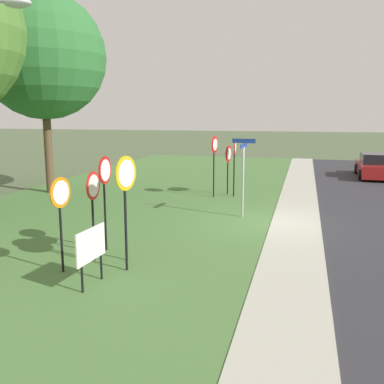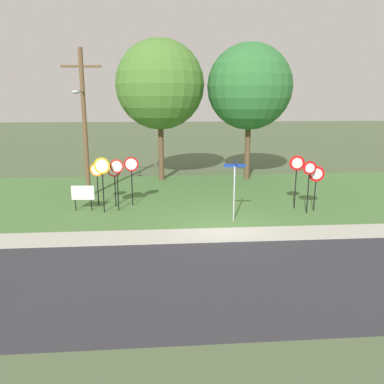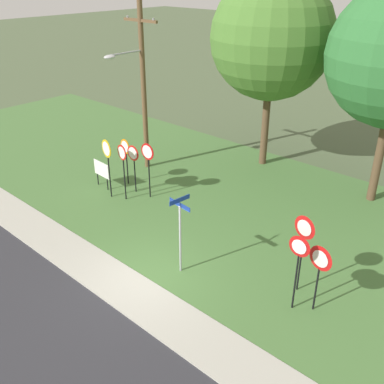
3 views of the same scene
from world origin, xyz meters
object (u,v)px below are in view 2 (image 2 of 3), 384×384
(stop_sign_near_left, at_px, (131,170))
(yield_sign_far_left, at_px, (297,169))
(stop_sign_far_center, at_px, (117,174))
(yield_sign_near_left, at_px, (316,178))
(stop_sign_far_left, at_px, (102,172))
(oak_tree_right, at_px, (249,87))
(stop_sign_near_right, at_px, (114,175))
(street_name_post, at_px, (234,185))
(utility_pole, at_px, (84,118))
(stop_sign_far_right, at_px, (97,175))
(notice_board, at_px, (83,194))
(oak_tree_left, at_px, (160,85))
(yield_sign_near_right, at_px, (309,175))

(stop_sign_near_left, height_order, yield_sign_far_left, yield_sign_far_left)
(stop_sign_far_center, distance_m, yield_sign_near_left, 9.58)
(stop_sign_far_left, distance_m, oak_tree_right, 12.15)
(stop_sign_near_right, height_order, stop_sign_far_left, stop_sign_far_left)
(yield_sign_near_left, bearing_deg, street_name_post, -153.50)
(utility_pole, bearing_deg, yield_sign_near_left, -18.30)
(stop_sign_far_left, distance_m, stop_sign_far_right, 1.50)
(stop_sign_far_right, relative_size, notice_board, 1.76)
(yield_sign_far_left, bearing_deg, street_name_post, -142.88)
(stop_sign_near_left, height_order, notice_board, stop_sign_near_left)
(oak_tree_left, bearing_deg, yield_sign_near_left, -48.19)
(yield_sign_near_left, bearing_deg, oak_tree_right, 111.15)
(oak_tree_right, bearing_deg, yield_sign_near_left, -78.89)
(stop_sign_near_left, relative_size, stop_sign_far_left, 0.94)
(street_name_post, bearing_deg, stop_sign_far_right, 159.31)
(stop_sign_far_left, bearing_deg, street_name_post, -5.81)
(notice_board, relative_size, oak_tree_left, 0.14)
(stop_sign_near_left, bearing_deg, yield_sign_near_right, -15.02)
(stop_sign_far_center, height_order, oak_tree_right, oak_tree_right)
(utility_pole, relative_size, oak_tree_left, 0.88)
(stop_sign_far_right, bearing_deg, notice_board, -112.67)
(stop_sign_far_center, xyz_separation_m, street_name_post, (5.32, -2.10, -0.17))
(stop_sign_far_right, relative_size, street_name_post, 0.80)
(stop_sign_far_right, bearing_deg, stop_sign_near_right, -13.05)
(yield_sign_near_left, distance_m, oak_tree_left, 11.98)
(stop_sign_far_left, height_order, yield_sign_near_right, stop_sign_far_left)
(stop_sign_far_right, bearing_deg, street_name_post, -19.68)
(stop_sign_near_left, relative_size, yield_sign_near_left, 1.13)
(notice_board, xyz_separation_m, oak_tree_left, (3.86, 7.31, 5.38))
(street_name_post, relative_size, notice_board, 2.20)
(stop_sign_far_center, relative_size, stop_sign_far_right, 1.15)
(street_name_post, bearing_deg, stop_sign_near_left, 153.45)
(street_name_post, relative_size, oak_tree_right, 0.31)
(stop_sign_near_left, xyz_separation_m, utility_pole, (-2.58, 2.09, 2.48))
(stop_sign_near_left, height_order, stop_sign_far_left, stop_sign_far_left)
(stop_sign_near_right, bearing_deg, stop_sign_far_left, -113.95)
(stop_sign_far_left, relative_size, oak_tree_right, 0.30)
(stop_sign_far_right, xyz_separation_m, yield_sign_near_left, (10.67, -1.95, 0.05))
(yield_sign_near_right, bearing_deg, stop_sign_near_left, 165.42)
(stop_sign_near_right, height_order, oak_tree_left, oak_tree_left)
(stop_sign_far_left, xyz_separation_m, stop_sign_far_center, (0.66, 0.28, -0.14))
(yield_sign_far_left, bearing_deg, oak_tree_right, 106.04)
(stop_sign_near_right, xyz_separation_m, stop_sign_far_right, (-0.92, 0.33, -0.02))
(stop_sign_far_right, relative_size, utility_pole, 0.28)
(stop_sign_near_left, xyz_separation_m, stop_sign_far_left, (-1.29, -1.14, 0.13))
(notice_board, distance_m, oak_tree_right, 13.11)
(oak_tree_right, bearing_deg, notice_board, -143.53)
(stop_sign_near_left, relative_size, oak_tree_right, 0.28)
(stop_sign_far_right, distance_m, street_name_post, 7.20)
(yield_sign_near_left, xyz_separation_m, utility_pole, (-11.50, 3.80, 2.67))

